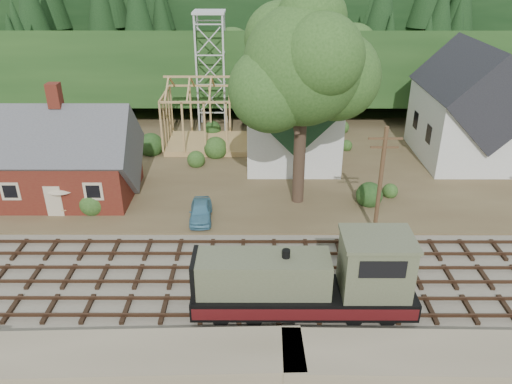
{
  "coord_description": "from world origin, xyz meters",
  "views": [
    {
      "loc": [
        -1.18,
        -24.75,
        18.12
      ],
      "look_at": [
        -1.25,
        6.0,
        3.0
      ],
      "focal_mm": 35.0,
      "sensor_mm": 36.0,
      "label": 1
    }
  ],
  "objects_px": {
    "locomotive": "(312,282)",
    "car_blue": "(201,211)",
    "patio_set": "(62,187)",
    "car_green": "(42,182)"
  },
  "relations": [
    {
      "from": "locomotive",
      "to": "patio_set",
      "type": "distance_m",
      "value": 20.54
    },
    {
      "from": "locomotive",
      "to": "car_blue",
      "type": "xyz_separation_m",
      "value": [
        -7.02,
        9.99,
        -1.13
      ]
    },
    {
      "from": "locomotive",
      "to": "car_blue",
      "type": "height_order",
      "value": "locomotive"
    },
    {
      "from": "car_green",
      "to": "patio_set",
      "type": "distance_m",
      "value": 5.19
    },
    {
      "from": "locomotive",
      "to": "car_blue",
      "type": "bearing_deg",
      "value": 125.08
    },
    {
      "from": "locomotive",
      "to": "car_green",
      "type": "relative_size",
      "value": 2.91
    },
    {
      "from": "locomotive",
      "to": "car_green",
      "type": "xyz_separation_m",
      "value": [
        -20.46,
        14.98,
        -1.13
      ]
    },
    {
      "from": "car_blue",
      "to": "patio_set",
      "type": "xyz_separation_m",
      "value": [
        -10.24,
        1.13,
        1.36
      ]
    },
    {
      "from": "locomotive",
      "to": "car_blue",
      "type": "relative_size",
      "value": 3.02
    },
    {
      "from": "locomotive",
      "to": "car_green",
      "type": "distance_m",
      "value": 25.38
    }
  ]
}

